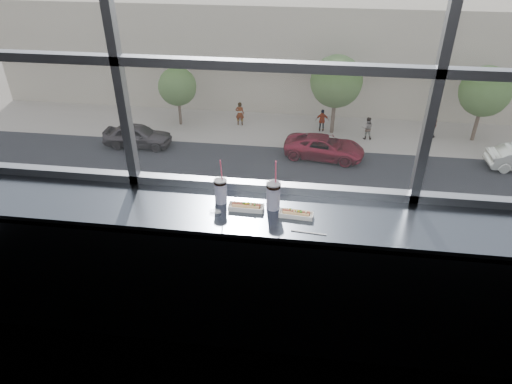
# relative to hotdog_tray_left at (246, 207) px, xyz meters

# --- Properties ---
(wall_back_lower) EXTENTS (6.00, 0.00, 6.00)m
(wall_back_lower) POSITION_rel_hotdog_tray_left_xyz_m (0.13, 0.27, -0.57)
(wall_back_lower) COLOR black
(wall_back_lower) RESTS_ON ground
(window_glass) EXTENTS (6.00, 0.00, 6.00)m
(window_glass) POSITION_rel_hotdog_tray_left_xyz_m (0.13, 0.29, 1.18)
(window_glass) COLOR silver
(window_glass) RESTS_ON ground
(window_mullions) EXTENTS (6.00, 0.08, 2.40)m
(window_mullions) POSITION_rel_hotdog_tray_left_xyz_m (0.13, 0.27, 1.18)
(window_mullions) COLOR gray
(window_mullions) RESTS_ON ground
(counter) EXTENTS (6.00, 0.55, 0.06)m
(counter) POSITION_rel_hotdog_tray_left_xyz_m (0.13, -0.01, -0.05)
(counter) COLOR #50575F
(counter) RESTS_ON ground
(counter_fascia) EXTENTS (6.00, 0.04, 1.04)m
(counter_fascia) POSITION_rel_hotdog_tray_left_xyz_m (0.13, -0.26, -0.57)
(counter_fascia) COLOR #50575F
(counter_fascia) RESTS_ON ground
(hotdog_tray_left) EXTENTS (0.24, 0.08, 0.06)m
(hotdog_tray_left) POSITION_rel_hotdog_tray_left_xyz_m (0.00, 0.00, 0.00)
(hotdog_tray_left) COLOR white
(hotdog_tray_left) RESTS_ON counter
(hotdog_tray_right) EXTENTS (0.23, 0.09, 0.06)m
(hotdog_tray_right) POSITION_rel_hotdog_tray_left_xyz_m (0.34, -0.04, -0.00)
(hotdog_tray_right) COLOR white
(hotdog_tray_right) RESTS_ON counter
(soda_cup_left) EXTENTS (0.09, 0.09, 0.34)m
(soda_cup_left) POSITION_rel_hotdog_tray_left_xyz_m (-0.19, 0.07, 0.07)
(soda_cup_left) COLOR white
(soda_cup_left) RESTS_ON counter
(soda_cup_right) EXTENTS (0.10, 0.10, 0.37)m
(soda_cup_right) POSITION_rel_hotdog_tray_left_xyz_m (0.18, 0.05, 0.09)
(soda_cup_right) COLOR white
(soda_cup_right) RESTS_ON counter
(loose_straw) EXTENTS (0.22, 0.03, 0.01)m
(loose_straw) POSITION_rel_hotdog_tray_left_xyz_m (0.43, -0.21, -0.02)
(loose_straw) COLOR white
(loose_straw) RESTS_ON counter
(wrapper) EXTENTS (0.09, 0.06, 0.02)m
(wrapper) POSITION_rel_hotdog_tray_left_xyz_m (-0.20, -0.07, -0.01)
(wrapper) COLOR silver
(wrapper) RESTS_ON counter
(plaza_ground) EXTENTS (120.00, 120.00, 0.00)m
(plaza_ground) POSITION_rel_hotdog_tray_left_xyz_m (0.13, 43.77, -12.12)
(plaza_ground) COLOR gray
(plaza_ground) RESTS_ON ground
(plaza_near) EXTENTS (50.00, 14.00, 0.04)m
(plaza_near) POSITION_rel_hotdog_tray_left_xyz_m (0.13, 7.27, -12.10)
(plaza_near) COLOR gray
(plaza_near) RESTS_ON plaza_ground
(street_asphalt) EXTENTS (80.00, 10.00, 0.06)m
(street_asphalt) POSITION_rel_hotdog_tray_left_xyz_m (0.13, 20.27, -12.09)
(street_asphalt) COLOR black
(street_asphalt) RESTS_ON plaza_ground
(far_sidewalk) EXTENTS (80.00, 6.00, 0.04)m
(far_sidewalk) POSITION_rel_hotdog_tray_left_xyz_m (0.13, 28.27, -12.10)
(far_sidewalk) COLOR gray
(far_sidewalk) RESTS_ON plaza_ground
(far_building) EXTENTS (50.00, 14.00, 8.00)m
(far_building) POSITION_rel_hotdog_tray_left_xyz_m (0.13, 38.27, -8.12)
(far_building) COLOR #A39883
(far_building) RESTS_ON plaza_ground
(car_near_b) EXTENTS (2.45, 5.59, 1.84)m
(car_near_b) POSITION_rel_hotdog_tray_left_xyz_m (-5.36, 16.27, -11.14)
(car_near_b) COLOR black
(car_near_b) RESTS_ON street_asphalt
(car_near_c) EXTENTS (2.46, 5.79, 1.92)m
(car_near_c) POSITION_rel_hotdog_tray_left_xyz_m (-0.95, 16.27, -11.10)
(car_near_c) COLOR #9D0D14
(car_near_c) RESTS_ON street_asphalt
(car_far_b) EXTENTS (3.06, 5.94, 1.90)m
(car_far_b) POSITION_rel_hotdog_tray_left_xyz_m (1.28, 24.27, -11.12)
(car_far_b) COLOR maroon
(car_far_b) RESTS_ON street_asphalt
(car_far_a) EXTENTS (2.63, 6.20, 2.06)m
(car_far_a) POSITION_rel_hotdog_tray_left_xyz_m (-11.23, 24.27, -11.03)
(car_far_a) COLOR #362F31
(car_far_a) RESTS_ON street_asphalt
(car_near_d) EXTENTS (3.25, 6.56, 2.11)m
(car_near_d) POSITION_rel_hotdog_tray_left_xyz_m (5.18, 16.27, -11.01)
(car_near_d) COLOR white
(car_near_d) RESTS_ON street_asphalt
(car_near_a) EXTENTS (3.04, 6.78, 2.22)m
(car_near_a) POSITION_rel_hotdog_tray_left_xyz_m (-15.41, 16.27, -10.95)
(car_near_a) COLOR silver
(car_near_a) RESTS_ON street_asphalt
(pedestrian_b) EXTENTS (0.88, 0.66, 1.98)m
(pedestrian_b) POSITION_rel_hotdog_tray_left_xyz_m (1.10, 28.40, -11.10)
(pedestrian_b) COLOR #66605B
(pedestrian_b) RESTS_ON far_sidewalk
(pedestrian_a) EXTENTS (0.94, 0.71, 2.12)m
(pedestrian_a) POSITION_rel_hotdog_tray_left_xyz_m (-4.97, 28.73, -11.02)
(pedestrian_a) COLOR #66605B
(pedestrian_a) RESTS_ON far_sidewalk
(pedestrian_d) EXTENTS (0.76, 1.01, 2.28)m
(pedestrian_d) POSITION_rel_hotdog_tray_left_xyz_m (8.83, 28.44, -10.94)
(pedestrian_d) COLOR #66605B
(pedestrian_d) RESTS_ON far_sidewalk
(pedestrian_c) EXTENTS (0.85, 0.64, 1.92)m
(pedestrian_c) POSITION_rel_hotdog_tray_left_xyz_m (4.21, 27.49, -11.12)
(pedestrian_c) COLOR #66605B
(pedestrian_c) RESTS_ON far_sidewalk
(tree_left) EXTENTS (2.78, 2.78, 4.34)m
(tree_left) POSITION_rel_hotdog_tray_left_xyz_m (-9.40, 28.27, -9.18)
(tree_left) COLOR #47382B
(tree_left) RESTS_ON far_sidewalk
(tree_center) EXTENTS (3.58, 3.58, 5.60)m
(tree_center) POSITION_rel_hotdog_tray_left_xyz_m (1.82, 28.27, -8.33)
(tree_center) COLOR #47382B
(tree_center) RESTS_ON far_sidewalk
(tree_right) EXTENTS (3.36, 3.36, 5.24)m
(tree_right) POSITION_rel_hotdog_tray_left_xyz_m (11.57, 28.27, -8.57)
(tree_right) COLOR #47382B
(tree_right) RESTS_ON far_sidewalk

